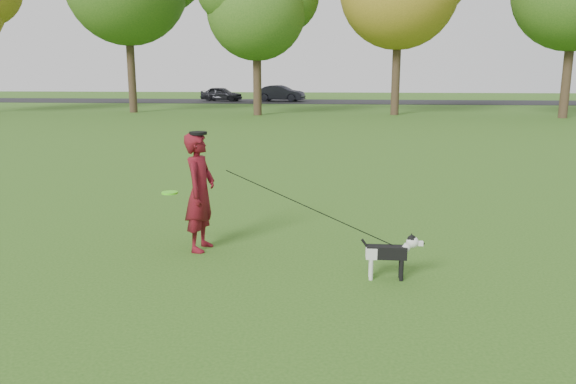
# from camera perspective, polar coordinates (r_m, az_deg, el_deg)

# --- Properties ---
(ground) EXTENTS (120.00, 120.00, 0.00)m
(ground) POSITION_cam_1_polar(r_m,az_deg,el_deg) (7.69, -0.10, -7.34)
(ground) COLOR #285116
(ground) RESTS_ON ground
(road) EXTENTS (120.00, 7.00, 0.02)m
(road) POSITION_cam_1_polar(r_m,az_deg,el_deg) (47.29, 4.26, 9.14)
(road) COLOR black
(road) RESTS_ON ground
(man) EXTENTS (0.49, 0.68, 1.73)m
(man) POSITION_cam_1_polar(r_m,az_deg,el_deg) (8.19, -8.93, -0.00)
(man) COLOR #520B14
(man) RESTS_ON ground
(dog) EXTENTS (0.79, 0.16, 0.60)m
(dog) POSITION_cam_1_polar(r_m,az_deg,el_deg) (7.17, 10.46, -5.94)
(dog) COLOR black
(dog) RESTS_ON ground
(car_left) EXTENTS (3.67, 2.00, 1.18)m
(car_left) POSITION_cam_1_polar(r_m,az_deg,el_deg) (48.26, -6.78, 9.87)
(car_left) COLOR black
(car_left) RESTS_ON road
(car_mid) EXTENTS (4.20, 2.21, 1.32)m
(car_mid) POSITION_cam_1_polar(r_m,az_deg,el_deg) (47.49, -0.77, 9.99)
(car_mid) COLOR black
(car_mid) RESTS_ON road
(man_held_items) EXTENTS (3.30, 1.10, 1.33)m
(man_held_items) POSITION_cam_1_polar(r_m,az_deg,el_deg) (7.47, 2.02, -1.54)
(man_held_items) COLOR #55F21E
(man_held_items) RESTS_ON ground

